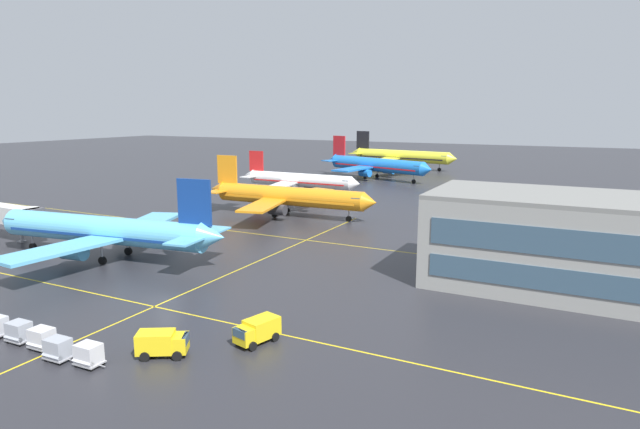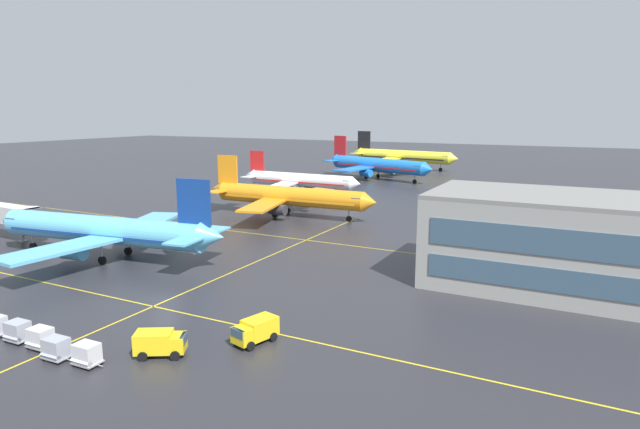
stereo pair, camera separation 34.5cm
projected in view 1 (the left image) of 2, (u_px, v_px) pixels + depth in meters
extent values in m
plane|color=#28282D|center=(168.00, 301.00, 57.58)|extent=(600.00, 600.00, 0.00)
cylinder|color=#5BB7E5|center=(102.00, 230.00, 73.44)|extent=(31.94, 7.95, 3.77)
cone|color=#5BB7E5|center=(8.00, 221.00, 79.08)|extent=(3.05, 4.00, 3.69)
cone|color=#5BB7E5|center=(213.00, 237.00, 67.63)|extent=(3.62, 3.97, 3.58)
cube|color=navy|center=(194.00, 202.00, 67.67)|extent=(4.76, 0.99, 5.95)
cube|color=#5BB7E5|center=(211.00, 231.00, 71.06)|extent=(3.83, 5.53, 0.24)
cube|color=#5BB7E5|center=(186.00, 241.00, 65.56)|extent=(3.83, 5.53, 0.24)
cube|color=#5BB7E5|center=(147.00, 223.00, 81.02)|extent=(9.85, 15.73, 0.40)
cube|color=#5BB7E5|center=(60.00, 249.00, 65.43)|extent=(6.27, 15.22, 0.40)
cylinder|color=#5BB7E5|center=(127.00, 235.00, 78.63)|extent=(3.62, 2.51, 2.08)
cylinder|color=#5BB7E5|center=(74.00, 252.00, 69.09)|extent=(3.62, 2.51, 2.08)
cube|color=#385166|center=(20.00, 219.00, 78.22)|extent=(2.23, 3.67, 0.69)
cube|color=navy|center=(102.00, 233.00, 73.53)|extent=(29.43, 7.65, 0.36)
cylinder|color=#99999E|center=(32.00, 240.00, 78.13)|extent=(0.28, 0.28, 1.64)
cylinder|color=black|center=(33.00, 247.00, 78.34)|extent=(1.14, 0.59, 1.09)
cylinder|color=#99999E|center=(128.00, 244.00, 75.63)|extent=(0.28, 0.28, 1.64)
cylinder|color=black|center=(128.00, 251.00, 75.84)|extent=(1.14, 0.59, 1.09)
cylinder|color=#99999E|center=(102.00, 253.00, 70.86)|extent=(0.28, 0.28, 1.64)
cylinder|color=black|center=(102.00, 261.00, 71.07)|extent=(1.14, 0.59, 1.09)
cylinder|color=orange|center=(289.00, 196.00, 103.47)|extent=(30.72, 4.51, 3.64)
cone|color=orange|center=(370.00, 202.00, 96.45)|extent=(2.59, 3.63, 3.56)
cone|color=orange|center=(218.00, 189.00, 110.54)|extent=(3.16, 3.54, 3.46)
cube|color=orange|center=(227.00, 170.00, 108.71)|extent=(4.60, 0.48, 5.74)
cube|color=orange|center=(217.00, 191.00, 107.15)|extent=(3.20, 5.06, 0.23)
cube|color=orange|center=(234.00, 188.00, 112.24)|extent=(3.20, 5.06, 0.23)
cube|color=orange|center=(263.00, 205.00, 96.78)|extent=(8.22, 15.13, 0.38)
cube|color=orange|center=(304.00, 193.00, 111.20)|extent=(7.48, 15.02, 0.38)
cylinder|color=#333338|center=(277.00, 210.00, 99.33)|extent=(3.31, 2.10, 2.01)
cylinder|color=#333338|center=(302.00, 202.00, 108.15)|extent=(3.31, 2.10, 2.01)
cube|color=#385166|center=(359.00, 199.00, 97.29)|extent=(1.82, 3.39, 0.67)
cube|color=orange|center=(289.00, 198.00, 103.56)|extent=(28.27, 4.48, 0.34)
cylinder|color=#99999E|center=(349.00, 213.00, 98.64)|extent=(0.27, 0.27, 1.58)
cylinder|color=black|center=(349.00, 219.00, 98.84)|extent=(1.06, 0.46, 1.05)
cylinder|color=#99999E|center=(274.00, 209.00, 102.52)|extent=(0.27, 0.27, 1.58)
cylinder|color=black|center=(275.00, 215.00, 102.72)|extent=(1.06, 0.46, 1.05)
cylinder|color=#99999E|center=(287.00, 205.00, 106.93)|extent=(0.27, 0.27, 1.58)
cylinder|color=black|center=(287.00, 211.00, 107.13)|extent=(1.06, 0.46, 1.05)
cylinder|color=white|center=(300.00, 180.00, 131.18)|extent=(27.65, 3.85, 3.28)
cone|color=white|center=(355.00, 184.00, 124.21)|extent=(2.31, 3.26, 3.21)
cone|color=white|center=(250.00, 175.00, 138.20)|extent=(2.82, 3.17, 3.11)
cube|color=red|center=(256.00, 161.00, 136.46)|extent=(4.14, 0.40, 5.17)
cube|color=white|center=(249.00, 177.00, 135.13)|extent=(2.85, 4.54, 0.21)
cube|color=white|center=(261.00, 174.00, 139.59)|extent=(2.85, 4.54, 0.21)
cube|color=white|center=(281.00, 185.00, 125.35)|extent=(6.82, 13.54, 0.34)
cube|color=white|center=(312.00, 179.00, 138.01)|extent=(7.32, 13.61, 0.34)
cylinder|color=#4C4C51|center=(291.00, 189.00, 127.54)|extent=(2.97, 1.87, 1.81)
cylinder|color=#4C4C51|center=(310.00, 184.00, 135.28)|extent=(2.97, 1.87, 1.81)
cube|color=#385166|center=(348.00, 181.00, 125.05)|extent=(1.61, 3.05, 0.60)
cube|color=red|center=(300.00, 182.00, 131.26)|extent=(25.44, 3.84, 0.31)
cylinder|color=#99999E|center=(341.00, 192.00, 126.34)|extent=(0.24, 0.24, 1.42)
cylinder|color=black|center=(341.00, 196.00, 126.52)|extent=(0.96, 0.41, 0.95)
cylinder|color=#99999E|center=(289.00, 189.00, 130.45)|extent=(0.24, 0.24, 1.42)
cylinder|color=black|center=(289.00, 193.00, 130.63)|extent=(0.96, 0.41, 0.95)
cylinder|color=#99999E|center=(299.00, 187.00, 134.32)|extent=(0.24, 0.24, 1.42)
cylinder|color=black|center=(299.00, 191.00, 134.50)|extent=(0.96, 0.41, 0.95)
cylinder|color=blue|center=(377.00, 165.00, 160.42)|extent=(33.17, 14.79, 4.00)
cone|color=blue|center=(427.00, 169.00, 147.49)|extent=(3.87, 4.60, 3.92)
cone|color=blue|center=(333.00, 159.00, 173.50)|extent=(4.43, 4.70, 3.80)
cube|color=red|center=(339.00, 146.00, 170.70)|extent=(4.90, 2.01, 6.32)
cube|color=blue|center=(331.00, 160.00, 169.79)|extent=(4.98, 6.28, 0.25)
cube|color=blue|center=(345.00, 159.00, 174.08)|extent=(4.98, 6.28, 0.25)
cube|color=blue|center=(354.00, 169.00, 155.21)|extent=(7.38, 16.36, 0.42)
cube|color=blue|center=(393.00, 165.00, 167.37)|extent=(12.85, 16.36, 0.42)
cylinder|color=blue|center=(365.00, 173.00, 156.94)|extent=(4.11, 3.26, 2.21)
cylinder|color=blue|center=(389.00, 170.00, 164.37)|extent=(4.11, 3.26, 2.21)
cube|color=#385166|center=(420.00, 167.00, 149.10)|extent=(2.99, 4.10, 0.74)
cube|color=red|center=(377.00, 166.00, 160.52)|extent=(30.63, 13.95, 0.38)
cylinder|color=#99999E|center=(414.00, 177.00, 151.19)|extent=(0.29, 0.29, 1.74)
cylinder|color=black|center=(414.00, 181.00, 151.41)|extent=(1.25, 0.83, 1.16)
cylinder|color=#99999E|center=(365.00, 173.00, 160.55)|extent=(0.29, 0.29, 1.74)
cylinder|color=black|center=(365.00, 177.00, 160.77)|extent=(1.25, 0.83, 1.16)
cylinder|color=#99999E|center=(377.00, 172.00, 164.27)|extent=(0.29, 0.29, 1.74)
cylinder|color=black|center=(377.00, 176.00, 164.49)|extent=(1.25, 0.83, 1.16)
cylinder|color=yellow|center=(402.00, 156.00, 189.79)|extent=(35.21, 9.42, 4.15)
cone|color=yellow|center=(453.00, 159.00, 178.88)|extent=(3.43, 4.46, 4.07)
cone|color=yellow|center=(356.00, 152.00, 200.80)|extent=(4.06, 4.43, 3.95)
cube|color=black|center=(363.00, 140.00, 198.27)|extent=(5.25, 1.19, 6.56)
cube|color=yellow|center=(357.00, 153.00, 196.86)|extent=(4.32, 6.15, 0.26)
cube|color=yellow|center=(366.00, 152.00, 202.08)|extent=(4.32, 6.15, 0.26)
cube|color=yellow|center=(387.00, 160.00, 183.15)|extent=(6.61, 16.70, 0.44)
cube|color=yellow|center=(411.00, 156.00, 197.93)|extent=(11.12, 17.35, 0.44)
cylinder|color=black|center=(395.00, 163.00, 185.53)|extent=(4.02, 2.83, 2.30)
cylinder|color=black|center=(410.00, 161.00, 194.57)|extent=(4.02, 2.83, 2.30)
cube|color=#385166|center=(446.00, 157.00, 180.22)|extent=(2.53, 4.08, 0.77)
cube|color=black|center=(402.00, 158.00, 189.88)|extent=(32.45, 9.04, 0.39)
cylinder|color=#99999E|center=(439.00, 166.00, 182.10)|extent=(0.31, 0.31, 1.80)
cylinder|color=black|center=(439.00, 169.00, 182.33)|extent=(1.26, 0.67, 1.20)
cylinder|color=#99999E|center=(393.00, 164.00, 189.29)|extent=(0.31, 0.31, 1.80)
cylinder|color=black|center=(393.00, 167.00, 189.52)|extent=(1.26, 0.67, 1.20)
cylinder|color=#99999E|center=(400.00, 163.00, 193.81)|extent=(0.31, 0.31, 1.80)
cylinder|color=black|center=(400.00, 166.00, 194.04)|extent=(1.26, 0.67, 1.20)
cube|color=yellow|center=(154.00, 307.00, 55.83)|extent=(159.85, 0.20, 0.01)
cube|color=yellow|center=(306.00, 240.00, 84.71)|extent=(159.85, 0.20, 0.01)
cube|color=yellow|center=(246.00, 266.00, 70.27)|extent=(0.20, 72.76, 0.01)
cube|color=yellow|center=(156.00, 342.00, 44.32)|extent=(3.55, 3.15, 1.70)
cube|color=yellow|center=(180.00, 343.00, 44.45)|extent=(2.03, 2.21, 1.40)
cube|color=#385166|center=(186.00, 339.00, 44.41)|extent=(1.11, 1.56, 0.70)
cylinder|color=black|center=(177.00, 356.00, 43.65)|extent=(0.83, 0.64, 0.80)
cylinder|color=black|center=(182.00, 346.00, 45.51)|extent=(0.83, 0.64, 0.80)
cylinder|color=black|center=(145.00, 357.00, 43.52)|extent=(0.83, 0.64, 0.80)
cylinder|color=black|center=(151.00, 347.00, 45.38)|extent=(0.83, 0.64, 0.80)
cube|color=yellow|center=(262.00, 327.00, 47.30)|extent=(2.62, 3.39, 1.70)
cube|color=yellow|center=(245.00, 336.00, 45.91)|extent=(2.08, 1.73, 1.40)
cube|color=#385166|center=(240.00, 334.00, 45.49)|extent=(1.64, 0.77, 0.70)
cylinder|color=black|center=(238.00, 340.00, 46.71)|extent=(0.48, 0.85, 0.80)
cylinder|color=black|center=(253.00, 346.00, 45.45)|extent=(0.48, 0.85, 0.80)
cylinder|color=black|center=(261.00, 331.00, 48.60)|extent=(0.48, 0.85, 0.80)
cylinder|color=black|center=(275.00, 337.00, 47.34)|extent=(0.48, 0.85, 0.80)
cylinder|color=#99999E|center=(6.00, 336.00, 47.83)|extent=(0.70, 0.10, 0.08)
cylinder|color=black|center=(9.00, 334.00, 48.63)|extent=(0.24, 0.11, 0.24)
cube|color=#99999E|center=(20.00, 339.00, 47.19)|extent=(2.15, 1.66, 0.12)
cube|color=#9EA3AD|center=(19.00, 330.00, 47.04)|extent=(1.94, 1.50, 1.50)
cube|color=#9EA3AD|center=(13.00, 338.00, 46.60)|extent=(1.92, 0.61, 0.57)
cylinder|color=#99999E|center=(30.00, 342.00, 46.62)|extent=(0.70, 0.10, 0.08)
cylinder|color=black|center=(20.00, 345.00, 46.31)|extent=(0.24, 0.11, 0.24)
cylinder|color=black|center=(33.00, 340.00, 47.41)|extent=(0.24, 0.11, 0.24)
cylinder|color=black|center=(7.00, 342.00, 47.03)|extent=(0.24, 0.11, 0.24)
cylinder|color=black|center=(20.00, 336.00, 48.13)|extent=(0.24, 0.11, 0.24)
cube|color=#99999E|center=(43.00, 346.00, 45.81)|extent=(2.15, 1.66, 0.12)
cube|color=silver|center=(42.00, 337.00, 45.65)|extent=(1.94, 1.50, 1.50)
cube|color=silver|center=(36.00, 345.00, 45.22)|extent=(1.92, 0.61, 0.57)
cylinder|color=#99999E|center=(54.00, 349.00, 45.24)|extent=(0.70, 0.10, 0.08)
cylinder|color=black|center=(43.00, 352.00, 44.93)|extent=(0.24, 0.11, 0.24)
cylinder|color=black|center=(56.00, 347.00, 46.03)|extent=(0.24, 0.11, 0.24)
cylinder|color=black|center=(30.00, 349.00, 45.65)|extent=(0.24, 0.11, 0.24)
cylinder|color=black|center=(43.00, 343.00, 46.75)|extent=(0.24, 0.11, 0.24)
cube|color=#99999E|center=(59.00, 357.00, 43.75)|extent=(2.15, 1.66, 0.12)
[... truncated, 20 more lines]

